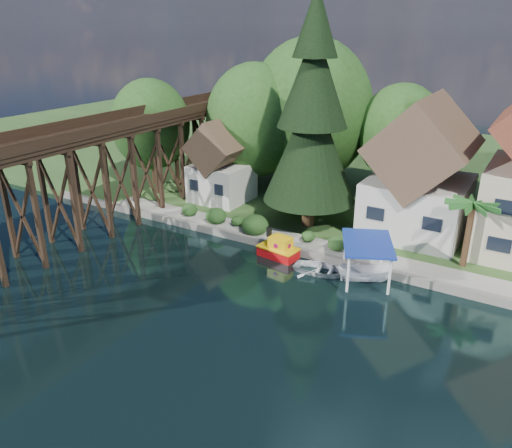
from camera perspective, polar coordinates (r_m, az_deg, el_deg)
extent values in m
plane|color=black|center=(32.21, -2.31, -8.72)|extent=(140.00, 140.00, 0.00)
cube|color=#28451B|center=(61.26, 15.41, 5.93)|extent=(140.00, 52.00, 0.50)
cube|color=slate|center=(36.79, 9.82, -4.34)|extent=(60.00, 0.40, 0.62)
cube|color=gray|center=(37.25, 13.45, -3.93)|extent=(50.00, 2.60, 0.06)
cube|color=black|center=(39.11, -25.21, 1.29)|extent=(4.00, 0.36, 8.00)
cube|color=black|center=(40.83, -21.59, 2.69)|extent=(4.00, 0.36, 8.00)
cube|color=black|center=(42.72, -18.28, 3.96)|extent=(4.00, 0.36, 8.00)
cube|color=black|center=(44.76, -15.24, 5.11)|extent=(4.00, 0.36, 8.00)
cube|color=black|center=(46.92, -12.47, 6.14)|extent=(4.00, 0.36, 8.00)
cube|color=black|center=(49.20, -9.94, 7.06)|extent=(4.00, 0.36, 8.00)
cube|color=black|center=(51.58, -7.63, 7.90)|extent=(4.00, 0.36, 8.00)
cube|color=black|center=(54.04, -5.52, 8.64)|extent=(4.00, 0.36, 8.00)
cube|color=black|center=(56.58, -3.59, 9.31)|extent=(4.00, 0.36, 8.00)
cube|color=black|center=(59.18, -1.82, 9.91)|extent=(4.00, 0.36, 8.00)
cube|color=black|center=(44.80, -17.73, 10.22)|extent=(0.35, 44.00, 0.35)
cube|color=black|center=(42.29, -14.49, 9.90)|extent=(0.35, 44.00, 0.35)
cube|color=black|center=(43.47, -16.20, 10.45)|extent=(4.00, 44.00, 0.30)
cube|color=black|center=(44.84, -18.07, 11.29)|extent=(0.12, 44.00, 0.80)
cube|color=black|center=(41.95, -14.35, 11.00)|extent=(0.12, 44.00, 0.80)
cube|color=beige|center=(42.22, 17.87, 2.00)|extent=(7.50, 8.00, 4.50)
cube|color=brown|center=(40.88, 18.68, 8.53)|extent=(7.64, 8.64, 7.64)
cube|color=black|center=(38.94, 13.47, 1.16)|extent=(1.35, 0.08, 1.00)
cube|color=black|center=(38.04, 19.46, -0.04)|extent=(1.35, 0.08, 1.00)
cube|color=black|center=(37.42, 26.47, 0.31)|extent=(1.53, 0.08, 1.00)
cube|color=beige|center=(48.01, -3.92, 4.79)|extent=(5.00, 5.00, 3.50)
cube|color=brown|center=(47.07, -4.03, 8.92)|extent=(5.09, 5.40, 5.09)
cube|color=black|center=(46.81, -7.11, 4.44)|extent=(0.90, 0.08, 1.00)
cube|color=black|center=(45.21, -4.29, 3.91)|extent=(0.90, 0.08, 1.00)
cylinder|color=#382314|center=(50.96, -0.11, 6.46)|extent=(0.50, 0.50, 4.50)
ellipsoid|color=#214518|center=(49.89, -0.11, 11.72)|extent=(4.40, 4.40, 5.06)
cylinder|color=#382314|center=(52.51, 5.94, 7.07)|extent=(0.50, 0.50, 4.95)
ellipsoid|color=#214518|center=(51.41, 6.17, 12.70)|extent=(5.00, 5.00, 5.75)
cylinder|color=#382314|center=(50.60, 15.69, 5.25)|extent=(0.50, 0.50, 4.05)
ellipsoid|color=#214518|center=(49.59, 16.20, 9.97)|extent=(4.00, 4.00, 4.60)
cylinder|color=#382314|center=(53.75, -11.59, 6.59)|extent=(0.50, 0.50, 4.05)
ellipsoid|color=#214518|center=(52.80, -11.95, 11.06)|extent=(4.00, 4.00, 4.60)
ellipsoid|color=#1A3D16|center=(42.60, -4.60, 1.09)|extent=(1.98, 1.98, 1.53)
ellipsoid|color=#1A3D16|center=(41.84, -2.12, 0.49)|extent=(1.54, 1.54, 1.19)
ellipsoid|color=#1A3D16|center=(40.36, -0.13, 0.07)|extent=(2.20, 2.20, 1.70)
ellipsoid|color=#1A3D16|center=(44.49, -7.61, 1.77)|extent=(1.76, 1.76, 1.36)
ellipsoid|color=#1A3D16|center=(39.02, 6.00, -1.27)|extent=(1.54, 1.54, 1.19)
ellipsoid|color=#1A3D16|center=(37.85, 9.24, -2.07)|extent=(1.76, 1.76, 1.36)
cylinder|color=#382314|center=(41.96, 6.02, 2.10)|extent=(1.03, 1.03, 3.45)
cone|color=black|center=(40.49, 6.31, 8.99)|extent=(7.59, 7.59, 9.20)
cone|color=black|center=(39.65, 6.63, 16.29)|extent=(5.52, 5.52, 7.47)
cone|color=black|center=(39.45, 6.91, 22.11)|extent=(3.45, 3.45, 5.17)
cylinder|color=#382314|center=(37.44, 23.02, -1.41)|extent=(0.44, 0.44, 4.36)
ellipsoid|color=#1B531D|center=(36.63, 23.57, 2.01)|extent=(4.41, 4.41, 0.99)
cube|color=red|center=(37.70, 2.56, -3.29)|extent=(3.12, 1.94, 0.78)
cube|color=#EEB50C|center=(37.52, 2.57, -2.71)|extent=(3.23, 2.05, 0.10)
cube|color=#EEB50C|center=(37.24, 2.83, -2.21)|extent=(1.71, 1.37, 0.98)
cylinder|color=black|center=(37.57, 1.51, -0.91)|extent=(0.43, 0.43, 0.69)
cylinder|color=#970B44|center=(36.80, 2.27, -2.52)|extent=(0.36, 0.12, 0.35)
cylinder|color=#970B44|center=(37.70, 3.37, -1.91)|extent=(0.36, 0.12, 0.35)
cylinder|color=#970B44|center=(36.84, 3.82, -2.52)|extent=(0.12, 0.36, 0.35)
imported|color=white|center=(35.55, 7.53, -5.00)|extent=(4.35, 3.39, 0.83)
imported|color=white|center=(34.78, 12.37, -5.43)|extent=(3.98, 2.80, 1.44)
cube|color=navy|center=(33.85, 12.66, -2.17)|extent=(4.78, 5.51, 0.17)
cylinder|color=white|center=(32.77, 15.03, -5.78)|extent=(0.17, 0.17, 2.60)
cylinder|color=white|center=(36.37, 14.27, -2.82)|extent=(0.17, 0.17, 2.60)
cylinder|color=white|center=(32.48, 10.48, -5.62)|extent=(0.17, 0.17, 2.60)
cylinder|color=white|center=(36.11, 10.18, -2.65)|extent=(0.17, 0.17, 2.60)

